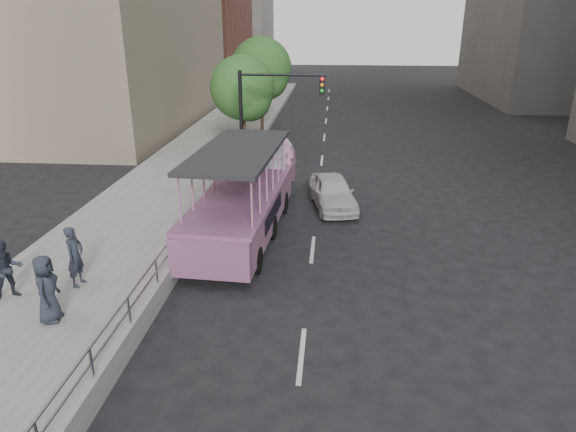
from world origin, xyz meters
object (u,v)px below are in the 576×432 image
at_px(pedestrian_far, 47,289).
at_px(street_tree_far, 263,71).
at_px(street_tree_near, 244,91).
at_px(parking_sign, 228,166).
at_px(car, 333,192).
at_px(pedestrian_near, 75,256).
at_px(pedestrian_mid, 6,270).
at_px(duck_boat, 248,195).
at_px(traffic_signal, 265,107).

bearing_deg(pedestrian_far, street_tree_far, -14.41).
bearing_deg(street_tree_near, parking_sign, -86.47).
bearing_deg(street_tree_far, car, -70.77).
height_order(pedestrian_near, street_tree_near, street_tree_near).
height_order(parking_sign, street_tree_near, street_tree_near).
distance_m(pedestrian_mid, street_tree_far, 23.02).
xyz_separation_m(car, street_tree_far, (-4.74, 13.59, 3.63)).
distance_m(car, pedestrian_near, 10.77).
distance_m(car, street_tree_far, 14.85).
bearing_deg(pedestrian_far, pedestrian_near, -3.34).
distance_m(pedestrian_near, street_tree_far, 21.94).
height_order(car, street_tree_near, street_tree_near).
relative_size(duck_boat, pedestrian_far, 5.71).
height_order(pedestrian_far, parking_sign, parking_sign).
height_order(traffic_signal, street_tree_near, street_tree_near).
relative_size(duck_boat, traffic_signal, 1.96).
bearing_deg(street_tree_near, traffic_signal, -65.02).
distance_m(pedestrian_mid, parking_sign, 10.13).
relative_size(pedestrian_mid, street_tree_near, 0.30).
xyz_separation_m(pedestrian_near, street_tree_far, (2.47, 21.57, 3.11)).
bearing_deg(car, street_tree_far, 97.47).
height_order(pedestrian_near, street_tree_far, street_tree_far).
xyz_separation_m(pedestrian_near, pedestrian_mid, (-1.51, -0.88, -0.04)).
bearing_deg(pedestrian_far, street_tree_near, -15.67).
bearing_deg(parking_sign, street_tree_far, 91.07).
bearing_deg(street_tree_far, parking_sign, -88.93).
relative_size(parking_sign, street_tree_far, 0.39).
distance_m(traffic_signal, street_tree_far, 9.57).
xyz_separation_m(duck_boat, traffic_signal, (-0.16, 6.50, 2.26)).
relative_size(parking_sign, traffic_signal, 0.49).
bearing_deg(pedestrian_mid, traffic_signal, 29.57).
relative_size(car, street_tree_near, 0.70).
xyz_separation_m(street_tree_near, street_tree_far, (0.20, 6.00, 0.49)).
height_order(traffic_signal, street_tree_far, street_tree_far).
bearing_deg(pedestrian_mid, parking_sign, 27.30).
bearing_deg(car, pedestrian_near, -143.88).
bearing_deg(traffic_signal, car, -51.24).
bearing_deg(traffic_signal, pedestrian_mid, -112.44).
relative_size(car, pedestrian_near, 2.23).
distance_m(pedestrian_mid, pedestrian_far, 1.95).
bearing_deg(parking_sign, traffic_signal, 73.29).
xyz_separation_m(duck_boat, pedestrian_mid, (-5.54, -6.52, -0.09)).
xyz_separation_m(pedestrian_near, pedestrian_far, (0.18, -1.86, -0.00)).
distance_m(duck_boat, pedestrian_near, 6.94).
bearing_deg(parking_sign, pedestrian_near, -108.12).
bearing_deg(parking_sign, pedestrian_mid, -114.70).
relative_size(pedestrian_far, traffic_signal, 0.34).
bearing_deg(pedestrian_near, street_tree_near, -3.23).
relative_size(duck_boat, street_tree_near, 1.78).
relative_size(pedestrian_near, pedestrian_far, 1.00).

